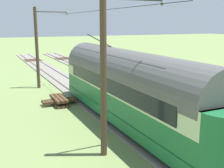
% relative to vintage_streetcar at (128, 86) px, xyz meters
% --- Properties ---
extents(ground_plane, '(220.00, 220.00, 0.00)m').
position_rel_vintage_streetcar_xyz_m(ground_plane, '(-2.45, -0.68, -2.26)').
color(ground_plane, olive).
extents(track_streetcar_siding, '(2.80, 80.00, 0.18)m').
position_rel_vintage_streetcar_xyz_m(track_streetcar_siding, '(-4.90, -0.99, -2.21)').
color(track_streetcar_siding, slate).
rests_on(track_streetcar_siding, ground).
extents(track_adjacent_siding, '(2.80, 80.00, 0.18)m').
position_rel_vintage_streetcar_xyz_m(track_adjacent_siding, '(0.00, -0.99, -2.21)').
color(track_adjacent_siding, slate).
rests_on(track_adjacent_siding, ground).
extents(vintage_streetcar, '(2.65, 17.01, 4.81)m').
position_rel_vintage_streetcar_xyz_m(vintage_streetcar, '(0.00, 0.00, 0.00)').
color(vintage_streetcar, '#196033').
rests_on(vintage_streetcar, ground).
extents(catenary_pole_foreground, '(3.06, 0.28, 7.16)m').
position_rel_vintage_streetcar_xyz_m(catenary_pole_foreground, '(2.75, -11.80, 1.49)').
color(catenary_pole_foreground, '#423323').
rests_on(catenary_pole_foreground, ground).
extents(catenary_pole_mid_near, '(3.06, 0.28, 7.16)m').
position_rel_vintage_streetcar_xyz_m(catenary_pole_mid_near, '(2.75, 3.06, 1.49)').
color(catenary_pole_mid_near, '#423323').
rests_on(catenary_pole_mid_near, ground).
extents(overhead_wire_run, '(2.85, 18.86, 0.18)m').
position_rel_vintage_streetcar_xyz_m(overhead_wire_run, '(0.12, -5.02, 4.36)').
color(overhead_wire_run, black).
rests_on(overhead_wire_run, ground).
extents(switch_stand, '(0.50, 0.30, 1.24)m').
position_rel_vintage_streetcar_xyz_m(switch_stand, '(-6.37, -9.79, -1.56)').
color(switch_stand, black).
rests_on(switch_stand, ground).
extents(spare_tie_stack, '(2.40, 2.40, 0.54)m').
position_rel_vintage_streetcar_xyz_m(spare_tie_stack, '(2.58, -5.70, -1.99)').
color(spare_tie_stack, '#47331E').
rests_on(spare_tie_stack, ground).
extents(track_end_bumper, '(1.80, 0.60, 0.80)m').
position_rel_vintage_streetcar_xyz_m(track_end_bumper, '(-4.90, -10.04, -1.86)').
color(track_end_bumper, '#B2A519').
rests_on(track_end_bumper, ground).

